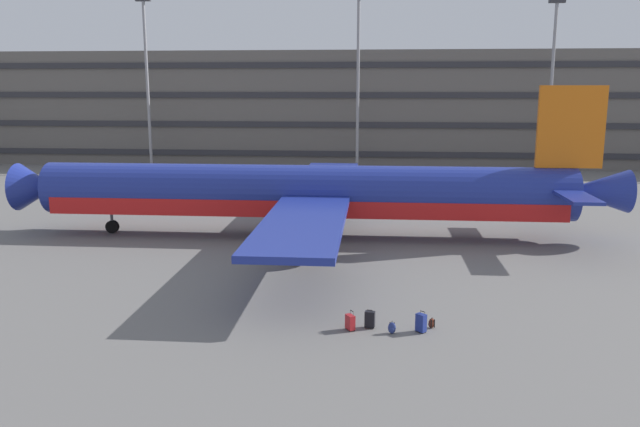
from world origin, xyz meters
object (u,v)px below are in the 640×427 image
Objects in this scene: suitcase_orange at (350,322)px; backpack_large at (431,323)px; backpack_black at (392,328)px; suitcase_navy at (370,319)px; suitcase_teal at (421,323)px; airliner at (310,193)px.

backpack_large is (3.46, 0.56, -0.15)m from suitcase_orange.
backpack_large is at bearing 25.01° from backpack_black.
suitcase_teal is at bearing -7.65° from suitcase_navy.
airliner is 17.95m from backpack_large.
backpack_large is at bearing 5.07° from suitcase_navy.
backpack_large is at bearing -66.83° from airliner.
suitcase_navy is (4.35, -16.54, -2.64)m from airliner.
suitcase_orange is at bearing -158.45° from suitcase_navy.
suitcase_navy is 1.10m from backpack_black.
airliner reaches higher than suitcase_teal.
airliner reaches higher than suitcase_navy.
backpack_large is (2.63, 0.23, -0.18)m from suitcase_navy.
backpack_large is at bearing 47.31° from suitcase_teal.
backpack_black is 1.12× the size of backpack_large.
suitcase_orange is 1.78m from backpack_black.
suitcase_teal is 1.27m from backpack_black.
airliner is 18.11m from backpack_black.
suitcase_teal is (2.15, -0.29, 0.03)m from suitcase_navy.
suitcase_navy is at bearing 21.55° from suitcase_orange.
backpack_large is (1.70, 0.79, -0.03)m from backpack_black.
suitcase_navy is at bearing 148.85° from backpack_black.
airliner is 45.50× the size of suitcase_teal.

